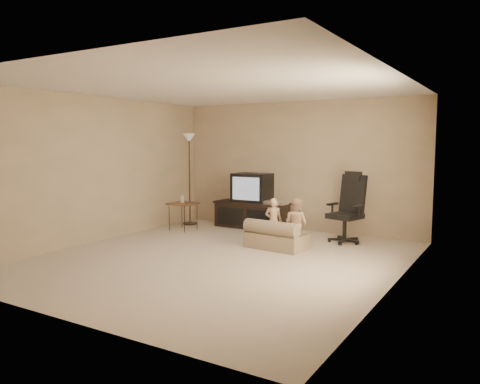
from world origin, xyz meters
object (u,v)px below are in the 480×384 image
(side_table, at_px, (183,204))
(toddler_left, at_px, (274,222))
(tv_stand, at_px, (252,205))
(child_sofa, at_px, (275,237))
(toddler_right, at_px, (296,224))
(office_chair, at_px, (347,217))
(floor_lamp, at_px, (189,158))

(side_table, xyz_separation_m, toddler_left, (2.16, -0.34, -0.12))
(tv_stand, bearing_deg, side_table, -138.56)
(child_sofa, bearing_deg, toddler_right, 32.62)
(child_sofa, bearing_deg, office_chair, 59.16)
(tv_stand, height_order, toddler_left, tv_stand)
(tv_stand, bearing_deg, toddler_left, -48.04)
(office_chair, height_order, floor_lamp, floor_lamp)
(child_sofa, xyz_separation_m, toddler_right, (0.30, 0.15, 0.22))
(tv_stand, bearing_deg, floor_lamp, -165.56)
(side_table, height_order, floor_lamp, floor_lamp)
(tv_stand, distance_m, toddler_right, 2.03)
(child_sofa, height_order, toddler_right, toddler_right)
(tv_stand, relative_size, toddler_left, 1.92)
(office_chair, bearing_deg, floor_lamp, -165.28)
(toddler_right, bearing_deg, child_sofa, 36.83)
(tv_stand, height_order, office_chair, office_chair)
(office_chair, bearing_deg, side_table, -154.81)
(floor_lamp, height_order, toddler_left, floor_lamp)
(child_sofa, distance_m, toddler_right, 0.40)
(office_chair, xyz_separation_m, child_sofa, (-0.83, -1.09, -0.25))
(office_chair, xyz_separation_m, floor_lamp, (-3.40, 0.03, 0.94))
(toddler_left, distance_m, toddler_right, 0.43)
(tv_stand, distance_m, side_table, 1.38)
(floor_lamp, distance_m, child_sofa, 3.04)
(tv_stand, xyz_separation_m, toddler_left, (1.12, -1.25, -0.06))
(child_sofa, bearing_deg, side_table, 172.95)
(tv_stand, relative_size, toddler_right, 1.86)
(toddler_left, bearing_deg, floor_lamp, -34.51)
(side_table, relative_size, child_sofa, 0.71)
(tv_stand, relative_size, child_sofa, 1.52)
(side_table, distance_m, toddler_left, 2.19)
(child_sofa, bearing_deg, tv_stand, 137.02)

